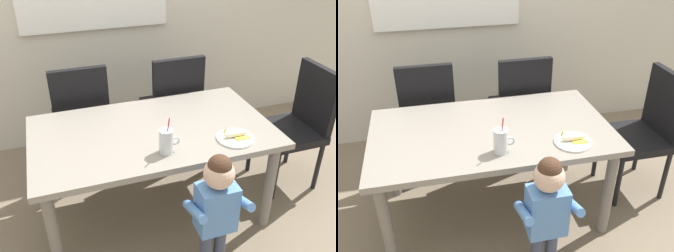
{
  "view_description": "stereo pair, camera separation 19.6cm",
  "coord_description": "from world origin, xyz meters",
  "views": [
    {
      "loc": [
        -0.57,
        -1.98,
        1.92
      ],
      "look_at": [
        0.08,
        -0.09,
        0.76
      ],
      "focal_mm": 39.66,
      "sensor_mm": 36.0,
      "label": 1
    },
    {
      "loc": [
        -0.38,
        -2.04,
        1.92
      ],
      "look_at": [
        0.08,
        -0.09,
        0.76
      ],
      "focal_mm": 39.66,
      "sensor_mm": 36.0,
      "label": 2
    }
  ],
  "objects": [
    {
      "name": "dining_chair_left",
      "position": [
        -0.39,
        0.68,
        0.54
      ],
      "size": [
        0.44,
        0.45,
        0.96
      ],
      "rotation": [
        0.0,
        0.0,
        3.14
      ],
      "color": "black",
      "rests_on": "ground"
    },
    {
      "name": "dining_chair_right",
      "position": [
        0.37,
        0.64,
        0.54
      ],
      "size": [
        0.44,
        0.45,
        0.96
      ],
      "rotation": [
        0.0,
        0.0,
        3.14
      ],
      "color": "black",
      "rests_on": "ground"
    },
    {
      "name": "milk_cup",
      "position": [
        0.0,
        -0.28,
        0.77
      ],
      "size": [
        0.13,
        0.08,
        0.25
      ],
      "color": "silver",
      "rests_on": "dining_table"
    },
    {
      "name": "dining_table",
      "position": [
        0.0,
        0.0,
        0.62
      ],
      "size": [
        1.55,
        0.89,
        0.7
      ],
      "color": "gray",
      "rests_on": "ground"
    },
    {
      "name": "ground_plane",
      "position": [
        0.0,
        0.0,
        0.0
      ],
      "size": [
        24.0,
        24.0,
        0.0
      ],
      "primitive_type": "plane",
      "color": "#7A6B56"
    },
    {
      "name": "peeled_banana",
      "position": [
        0.46,
        -0.27,
        0.73
      ],
      "size": [
        0.17,
        0.11,
        0.07
      ],
      "rotation": [
        0.0,
        0.0,
        -0.03
      ],
      "color": "#F4EAC6",
      "rests_on": "snack_plate"
    },
    {
      "name": "snack_plate",
      "position": [
        0.45,
        -0.28,
        0.71
      ],
      "size": [
        0.23,
        0.23,
        0.01
      ],
      "primitive_type": "cylinder",
      "color": "white",
      "rests_on": "dining_table"
    },
    {
      "name": "toddler_standing",
      "position": [
        0.19,
        -0.59,
        0.53
      ],
      "size": [
        0.33,
        0.24,
        0.84
      ],
      "color": "#3F4760",
      "rests_on": "ground"
    },
    {
      "name": "dining_chair_far",
      "position": [
        1.18,
        0.04,
        0.54
      ],
      "size": [
        0.44,
        0.44,
        0.96
      ],
      "rotation": [
        0.0,
        0.0,
        -1.57
      ],
      "color": "black",
      "rests_on": "ground"
    }
  ]
}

